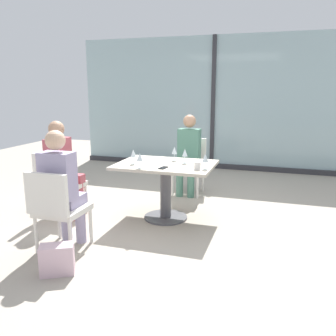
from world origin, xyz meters
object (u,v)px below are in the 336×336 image
Objects in this scene: chair_near_window at (190,162)px; person_side_end at (63,165)px; person_near_window at (188,151)px; wine_glass_0 at (185,153)px; wine_glass_2 at (174,151)px; person_front_left at (62,184)px; wine_glass_1 at (133,154)px; wine_glass_3 at (205,158)px; chair_front_left at (57,206)px; coffee_cup at (197,166)px; wine_glass_4 at (140,157)px; cell_phone_on_table at (163,168)px; dining_table_main at (166,178)px; chair_side_end at (57,179)px; handbag_0 at (57,259)px.

chair_near_window is 0.69× the size of person_side_end.
person_near_window reaches higher than wine_glass_0.
person_near_window is 6.81× the size of wine_glass_2.
person_front_left is 6.81× the size of wine_glass_1.
wine_glass_1 and wine_glass_3 have the same top height.
chair_front_left reaches higher than coffee_cup.
person_side_end is 1.84m from wine_glass_3.
chair_near_window is 4.70× the size of wine_glass_4.
chair_front_left is at bearing -120.05° from cell_phone_on_table.
person_side_end is (-1.28, -1.59, 0.20)m from chair_near_window.
wine_glass_1 reaches higher than chair_front_left.
dining_table_main is at bearing 110.67° from cell_phone_on_table.
person_front_left is at bearing -123.96° from wine_glass_4.
person_front_left is 8.75× the size of cell_phone_on_table.
chair_side_end is 9.67× the size of coffee_cup.
chair_near_window is 4.70× the size of wine_glass_1.
chair_front_left is 4.70× the size of wine_glass_4.
wine_glass_4 reaches higher than dining_table_main.
wine_glass_4 is (-0.21, -1.50, 0.16)m from person_near_window.
chair_side_end reaches higher than dining_table_main.
dining_table_main is 0.52m from wine_glass_1.
person_side_end is (0.11, 0.00, 0.20)m from chair_side_end.
wine_glass_4 is at bearing -97.40° from chair_near_window.
person_side_end reaches higher than chair_near_window.
person_side_end reaches higher than wine_glass_0.
wine_glass_2 reaches higher than handbag_0.
person_front_left and person_near_window have the same top height.
wine_glass_0 is (0.98, 1.24, 0.16)m from person_front_left.
handbag_0 is (0.25, -0.51, -0.56)m from person_front_left.
person_side_end is 6.81× the size of wine_glass_1.
chair_near_window is at bearing 74.98° from wine_glass_1.
wine_glass_2 is at bearing 144.40° from wine_glass_0.
wine_glass_2 is 0.62m from wine_glass_3.
person_front_left is at bearing -51.79° from chair_side_end.
wine_glass_1 is 0.84m from coffee_cup.
wine_glass_4 is (-0.21, -1.61, 0.37)m from chair_near_window.
wine_glass_3 is at bearing 4.93° from chair_side_end.
chair_side_end is 6.04× the size of cell_phone_on_table.
chair_front_left is 1.00× the size of chair_near_window.
dining_table_main is at bearing -90.00° from person_near_window.
chair_near_window reaches higher than handbag_0.
chair_side_end is (-0.64, 0.93, 0.00)m from chair_front_left.
wine_glass_4 is at bearing -153.48° from cell_phone_on_table.
person_near_window is at bearing 90.00° from dining_table_main.
handbag_0 is at bearing -102.55° from wine_glass_4.
chair_front_left is 0.69× the size of person_side_end.
chair_front_left and chair_near_window have the same top height.
chair_near_window is at bearing 90.00° from person_near_window.
coffee_cup is 0.62× the size of cell_phone_on_table.
person_side_end is at bearing 179.19° from wine_glass_4.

